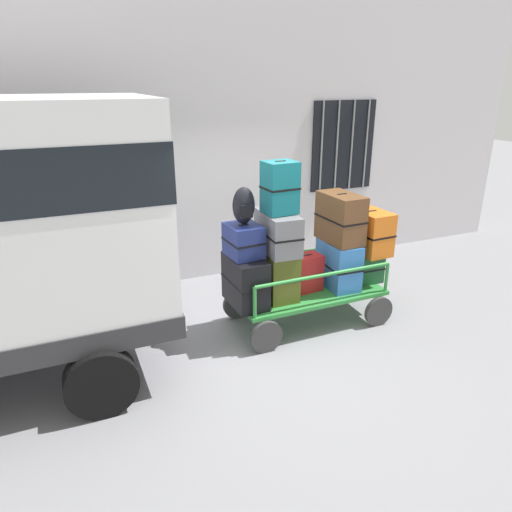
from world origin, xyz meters
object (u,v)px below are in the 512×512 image
suitcase_left_middle (244,240)px  suitcase_midright_bottom (338,264)px  suitcase_left_bottom (245,281)px  backpack (244,206)px  suitcase_right_middle (370,232)px  suitcase_midleft_top (280,188)px  suitcase_right_bottom (364,265)px  suitcase_center_bottom (307,272)px  suitcase_midright_middle (340,218)px  luggage_cart (307,297)px  suitcase_midleft_bottom (277,274)px  suitcase_midleft_middle (278,232)px

suitcase_left_middle → suitcase_midright_bottom: 1.44m
suitcase_left_middle → suitcase_left_bottom: bearing=-90.0°
backpack → suitcase_right_middle: bearing=-2.3°
suitcase_midleft_top → suitcase_midright_bottom: (0.90, 0.02, -1.11)m
suitcase_right_bottom → suitcase_right_middle: (0.00, -0.07, 0.50)m
suitcase_center_bottom → suitcase_midright_middle: (0.45, -0.02, 0.70)m
suitcase_right_middle → backpack: size_ratio=1.40×
suitcase_center_bottom → suitcase_left_bottom: bearing=-175.9°
suitcase_left_middle → suitcase_midleft_top: suitcase_midleft_top is taller
suitcase_right_bottom → suitcase_midleft_top: bearing=-177.4°
suitcase_center_bottom → suitcase_right_bottom: suitcase_center_bottom is taller
luggage_cart → suitcase_midleft_top: 1.59m
suitcase_left_middle → suitcase_midleft_bottom: 0.68m
suitcase_midleft_middle → suitcase_midright_bottom: size_ratio=1.13×
luggage_cart → suitcase_center_bottom: size_ratio=4.15×
luggage_cart → suitcase_left_middle: (-0.90, 0.02, 0.91)m
luggage_cart → suitcase_midleft_top: bearing=-176.9°
luggage_cart → suitcase_right_bottom: 0.95m
suitcase_left_bottom → suitcase_right_middle: 1.84m
suitcase_left_middle → suitcase_midleft_middle: suitcase_midleft_middle is taller
luggage_cart → suitcase_right_middle: suitcase_right_middle is taller
suitcase_midleft_top → suitcase_center_bottom: size_ratio=1.26×
suitcase_midleft_top → suitcase_center_bottom: suitcase_midleft_top is taller
suitcase_left_middle → suitcase_midright_bottom: bearing=-1.2°
luggage_cart → suitcase_midleft_bottom: 0.60m
suitcase_left_bottom → suitcase_midleft_top: 1.21m
suitcase_midleft_top → suitcase_midright_middle: bearing=2.5°
luggage_cart → suitcase_midleft_middle: bearing=178.8°
suitcase_left_bottom → suitcase_midleft_top: (0.45, 0.00, 1.12)m
suitcase_midright_middle → backpack: (-1.33, 0.02, 0.30)m
suitcase_left_bottom → suitcase_midleft_bottom: (0.45, 0.02, 0.00)m
suitcase_left_bottom → suitcase_right_bottom: bearing=2.0°
suitcase_midleft_top → backpack: size_ratio=1.41×
suitcase_left_bottom → backpack: bearing=76.7°
suitcase_midleft_bottom → suitcase_midright_bottom: size_ratio=0.92×
luggage_cart → suitcase_left_bottom: bearing=-178.4°
suitcase_midleft_bottom → suitcase_right_middle: size_ratio=1.01×
suitcase_midleft_top → suitcase_right_bottom: size_ratio=1.30×
suitcase_midright_bottom → suitcase_midright_middle: (0.00, 0.02, 0.63)m
suitcase_left_bottom → backpack: 0.93m
suitcase_midleft_middle → suitcase_left_bottom: bearing=-175.6°
suitcase_midleft_top → suitcase_midright_middle: size_ratio=0.91×
suitcase_left_middle → suitcase_midright_bottom: size_ratio=0.72×
suitcase_center_bottom → suitcase_midright_bottom: 0.46m
luggage_cart → suitcase_left_bottom: size_ratio=2.98×
suitcase_left_bottom → suitcase_left_middle: size_ratio=1.40×
suitcase_midleft_top → suitcase_midright_middle: suitcase_midleft_top is taller
suitcase_left_middle → suitcase_right_bottom: 1.90m
suitcase_midleft_bottom → suitcase_right_middle: suitcase_right_middle is taller
suitcase_midleft_bottom → suitcase_midleft_middle: 0.56m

